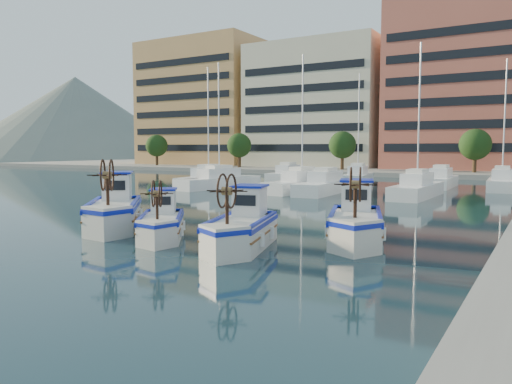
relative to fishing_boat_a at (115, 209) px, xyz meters
name	(u,v)px	position (x,y,z in m)	size (l,w,h in m)	color
ground	(192,238)	(4.70, -0.24, -0.90)	(300.00, 300.00, 0.00)	#193241
hill_west	(78,158)	(-135.30, 109.76, -0.90)	(180.00, 180.00, 60.00)	slate
yacht_marina	(361,183)	(2.39, 27.51, -0.37)	(38.04, 22.19, 11.50)	white
fishing_boat_a	(115,209)	(0.00, 0.00, 0.00)	(4.82, 5.17, 3.25)	silver
fishing_boat_b	(162,221)	(3.58, -0.81, -0.21)	(3.58, 4.06, 2.51)	silver
fishing_boat_c	(243,226)	(7.48, -0.74, -0.11)	(3.06, 4.72, 2.86)	silver
fishing_boat_d	(356,220)	(10.73, 2.52, -0.06)	(3.36, 5.03, 3.04)	silver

